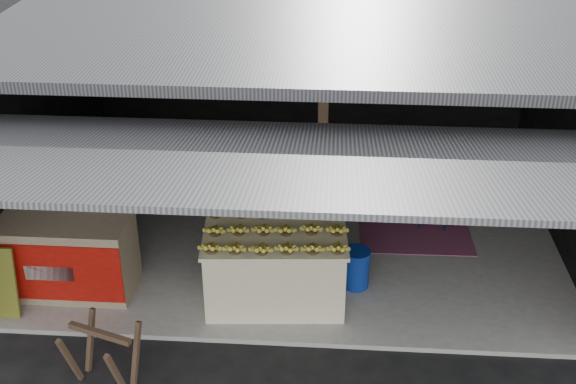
# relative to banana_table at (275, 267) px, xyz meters

# --- Properties ---
(ground) EXTENTS (80.00, 80.00, 0.00)m
(ground) POSITION_rel_banana_table_xyz_m (0.19, -0.76, -0.51)
(ground) COLOR black
(ground) RESTS_ON ground
(concrete_slab) EXTENTS (7.00, 5.00, 0.06)m
(concrete_slab) POSITION_rel_banana_table_xyz_m (0.19, 1.74, -0.48)
(concrete_slab) COLOR gray
(concrete_slab) RESTS_ON ground
(shophouse) EXTENTS (7.40, 7.29, 3.02)m
(shophouse) POSITION_rel_banana_table_xyz_m (0.19, 2.05, 1.59)
(shophouse) COLOR black
(shophouse) RESTS_ON ground
(banana_table) EXTENTS (1.69, 1.11, 0.90)m
(banana_table) POSITION_rel_banana_table_xyz_m (0.00, 0.00, 0.00)
(banana_table) COLOR white
(banana_table) RESTS_ON concrete_slab
(banana_pile) EXTENTS (1.56, 1.00, 0.18)m
(banana_pile) POSITION_rel_banana_table_xyz_m (-0.00, 0.00, 0.54)
(banana_pile) COLOR gold
(banana_pile) RESTS_ON banana_table
(white_crate) EXTENTS (1.02, 0.72, 1.09)m
(white_crate) POSITION_rel_banana_table_xyz_m (-0.02, 0.98, 0.09)
(white_crate) COLOR white
(white_crate) RESTS_ON concrete_slab
(neighbor_stall) EXTENTS (1.69, 0.76, 1.74)m
(neighbor_stall) POSITION_rel_banana_table_xyz_m (-2.55, 0.05, 0.07)
(neighbor_stall) COLOR #998466
(neighbor_stall) RESTS_ON concrete_slab
(sawhorse) EXTENTS (0.77, 0.76, 0.68)m
(sawhorse) POSITION_rel_banana_table_xyz_m (-1.61, -1.46, -0.08)
(sawhorse) COLOR #513828
(sawhorse) RESTS_ON ground
(water_barrel) EXTENTS (0.32, 0.32, 0.47)m
(water_barrel) POSITION_rel_banana_table_xyz_m (0.95, 0.34, -0.22)
(water_barrel) COLOR navy
(water_barrel) RESTS_ON concrete_slab
(plastic_chair) EXTENTS (0.45, 0.45, 0.86)m
(plastic_chair) POSITION_rel_banana_table_xyz_m (2.05, 1.96, 0.05)
(plastic_chair) COLOR #0A1438
(plastic_chair) RESTS_ON concrete_slab
(magenta_rug) EXTENTS (1.52, 1.03, 0.01)m
(magenta_rug) POSITION_rel_banana_table_xyz_m (1.77, 1.56, -0.45)
(magenta_rug) COLOR #761A59
(magenta_rug) RESTS_ON concrete_slab
(picture_frames) EXTENTS (1.62, 0.04, 0.46)m
(picture_frames) POSITION_rel_banana_table_xyz_m (0.02, 4.13, 1.42)
(picture_frames) COLOR black
(picture_frames) RESTS_ON shophouse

